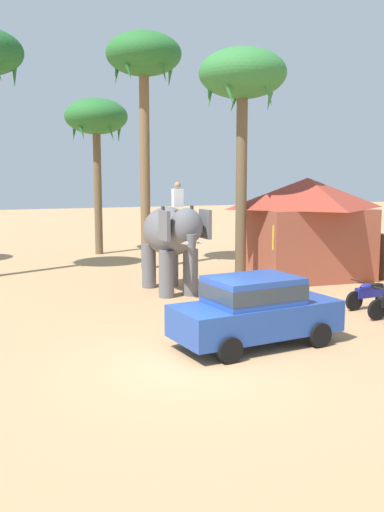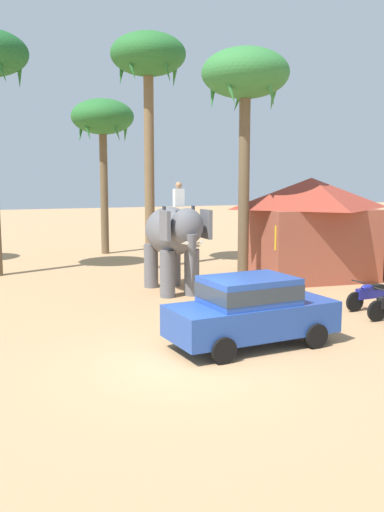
# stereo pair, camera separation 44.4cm
# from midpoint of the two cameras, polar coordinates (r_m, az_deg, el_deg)

# --- Properties ---
(ground_plane) EXTENTS (120.00, 120.00, 0.00)m
(ground_plane) POSITION_cam_midpoint_polar(r_m,az_deg,el_deg) (12.67, -0.96, -10.86)
(ground_plane) COLOR tan
(car_sedan_foreground) EXTENTS (4.26, 2.22, 1.70)m
(car_sedan_foreground) POSITION_cam_midpoint_polar(r_m,az_deg,el_deg) (13.89, 5.38, -5.20)
(car_sedan_foreground) COLOR #23479E
(car_sedan_foreground) RESTS_ON ground
(elephant_with_mahout) EXTENTS (1.66, 3.88, 3.88)m
(elephant_with_mahout) POSITION_cam_midpoint_polar(r_m,az_deg,el_deg) (19.91, -2.71, 1.96)
(elephant_with_mahout) COLOR slate
(elephant_with_mahout) RESTS_ON ground
(motorcycle_far_in_row) EXTENTS (1.80, 0.55, 0.94)m
(motorcycle_far_in_row) POSITION_cam_midpoint_polar(r_m,az_deg,el_deg) (18.48, 16.60, -3.64)
(motorcycle_far_in_row) COLOR black
(motorcycle_far_in_row) RESTS_ON ground
(palm_tree_behind_elephant) EXTENTS (3.20, 3.20, 7.96)m
(palm_tree_behind_elephant) POSITION_cam_midpoint_polar(r_m,az_deg,el_deg) (30.30, -9.95, 13.13)
(palm_tree_behind_elephant) COLOR brown
(palm_tree_behind_elephant) RESTS_ON ground
(palm_tree_left_of_road) EXTENTS (3.20, 3.20, 8.67)m
(palm_tree_left_of_road) POSITION_cam_midpoint_polar(r_m,az_deg,el_deg) (21.77, 4.45, 17.00)
(palm_tree_left_of_road) COLOR brown
(palm_tree_left_of_road) RESTS_ON ground
(palm_tree_far_back) EXTENTS (3.20, 3.20, 10.06)m
(palm_tree_far_back) POSITION_cam_midpoint_polar(r_m,az_deg,el_deg) (25.52, -5.35, 18.58)
(palm_tree_far_back) COLOR brown
(palm_tree_far_back) RESTS_ON ground
(roadside_hut) EXTENTS (5.27, 4.52, 4.00)m
(roadside_hut) POSITION_cam_midpoint_polar(r_m,az_deg,el_deg) (23.28, 10.81, 3.05)
(roadside_hut) COLOR #994C38
(roadside_hut) RESTS_ON ground
(signboard_yellow) EXTENTS (1.00, 0.10, 2.40)m
(signboard_yellow) POSITION_cam_midpoint_polar(r_m,az_deg,el_deg) (21.19, 8.64, 1.43)
(signboard_yellow) COLOR #4C4C51
(signboard_yellow) RESTS_ON ground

